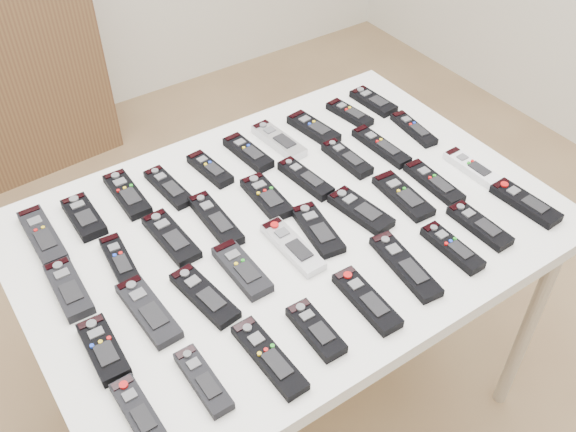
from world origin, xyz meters
TOP-DOWN VIEW (x-y plane):
  - ground at (0.00, 0.00)m, footprint 4.00×4.00m
  - table at (0.08, 0.06)m, footprint 1.25×0.88m
  - remote_0 at (-0.42, 0.33)m, footprint 0.06×0.20m
  - remote_1 at (-0.32, 0.34)m, footprint 0.06×0.15m
  - remote_2 at (-0.20, 0.36)m, footprint 0.06×0.18m
  - remote_3 at (-0.10, 0.33)m, footprint 0.06×0.17m
  - remote_4 at (0.02, 0.33)m, footprint 0.06×0.16m
  - remote_5 at (0.14, 0.34)m, footprint 0.06×0.17m
  - remote_6 at (0.24, 0.34)m, footprint 0.07×0.19m
  - remote_7 at (0.35, 0.33)m, footprint 0.08×0.17m
  - remote_8 at (0.48, 0.33)m, footprint 0.07×0.16m
  - remote_9 at (0.58, 0.35)m, footprint 0.07×0.15m
  - remote_10 at (-0.43, 0.14)m, footprint 0.06×0.17m
  - remote_11 at (-0.31, 0.16)m, footprint 0.06×0.17m
  - remote_12 at (-0.18, 0.16)m, footprint 0.07×0.19m
  - remote_13 at (-0.07, 0.16)m, footprint 0.05×0.19m
  - remote_14 at (0.08, 0.16)m, footprint 0.07×0.17m
  - remote_15 at (0.20, 0.16)m, footprint 0.06×0.18m
  - remote_16 at (0.34, 0.17)m, footprint 0.05×0.16m
  - remote_17 at (0.45, 0.16)m, footprint 0.05×0.19m
  - remote_18 at (0.58, 0.17)m, footprint 0.06×0.17m
  - remote_19 at (-0.43, -0.04)m, footprint 0.06×0.16m
  - remote_20 at (-0.32, -0.01)m, footprint 0.07×0.20m
  - remote_21 at (-0.20, -0.03)m, footprint 0.08×0.19m
  - remote_22 at (-0.10, -0.02)m, footprint 0.06×0.17m
  - remote_23 at (0.04, -0.02)m, footprint 0.06×0.19m
  - remote_24 at (0.12, -0.01)m, footprint 0.09×0.18m
  - remote_25 at (0.24, -0.01)m, footprint 0.08×0.18m
  - remote_26 at (0.36, -0.03)m, footprint 0.07×0.18m
  - remote_27 at (0.46, -0.03)m, footprint 0.05×0.18m
  - remote_28 at (0.59, -0.04)m, footprint 0.05×0.17m
  - remote_29 at (-0.43, -0.21)m, footprint 0.05×0.16m
  - remote_30 at (-0.30, -0.22)m, footprint 0.05×0.16m
  - remote_31 at (-0.17, -0.24)m, footprint 0.06×0.20m
  - remote_32 at (-0.06, -0.24)m, footprint 0.06×0.15m
  - remote_33 at (0.07, -0.24)m, footprint 0.06×0.18m
  - remote_34 at (0.21, -0.21)m, footprint 0.08×0.21m
  - remote_35 at (0.33, -0.23)m, footprint 0.05×0.16m
  - remote_36 at (0.44, -0.21)m, footprint 0.05×0.17m
  - remote_37 at (0.59, -0.22)m, footprint 0.06×0.18m

SIDE VIEW (x-z plane):
  - ground at x=0.00m, z-range 0.00..0.00m
  - table at x=0.08m, z-range 0.33..1.11m
  - remote_3 at x=-0.10m, z-range 0.78..0.80m
  - remote_18 at x=0.58m, z-range 0.78..0.80m
  - remote_24 at x=0.12m, z-range 0.78..0.80m
  - remote_9 at x=0.58m, z-range 0.78..0.80m
  - remote_2 at x=-0.20m, z-range 0.78..0.80m
  - remote_8 at x=0.48m, z-range 0.78..0.80m
  - remote_12 at x=-0.18m, z-range 0.78..0.80m
  - remote_27 at x=0.46m, z-range 0.78..0.80m
  - remote_21 at x=-0.20m, z-range 0.78..0.80m
  - remote_23 at x=0.04m, z-range 0.78..0.80m
  - remote_26 at x=0.36m, z-range 0.78..0.80m
  - remote_31 at x=-0.17m, z-range 0.78..0.80m
  - remote_28 at x=0.59m, z-range 0.78..0.80m
  - remote_17 at x=0.45m, z-range 0.78..0.80m
  - remote_4 at x=0.02m, z-range 0.78..0.80m
  - remote_34 at x=0.21m, z-range 0.78..0.80m
  - remote_11 at x=-0.31m, z-range 0.78..0.80m
  - remote_20 at x=-0.32m, z-range 0.78..0.80m
  - remote_29 at x=-0.43m, z-range 0.78..0.80m
  - remote_36 at x=0.44m, z-range 0.78..0.80m
  - remote_14 at x=0.08m, z-range 0.78..0.80m
  - remote_30 at x=-0.30m, z-range 0.78..0.80m
  - remote_25 at x=0.24m, z-range 0.78..0.80m
  - remote_5 at x=0.14m, z-range 0.78..0.80m
  - remote_1 at x=-0.32m, z-range 0.78..0.80m
  - remote_7 at x=0.35m, z-range 0.78..0.80m
  - remote_6 at x=0.24m, z-range 0.78..0.80m
  - remote_37 at x=0.59m, z-range 0.78..0.80m
  - remote_0 at x=-0.42m, z-range 0.78..0.80m
  - remote_35 at x=0.33m, z-range 0.78..0.80m
  - remote_33 at x=0.07m, z-range 0.78..0.80m
  - remote_10 at x=-0.43m, z-range 0.78..0.80m
  - remote_16 at x=0.34m, z-range 0.78..0.80m
  - remote_32 at x=-0.06m, z-range 0.78..0.80m
  - remote_22 at x=-0.10m, z-range 0.78..0.80m
  - remote_13 at x=-0.07m, z-range 0.78..0.80m
  - remote_15 at x=0.20m, z-range 0.78..0.80m
  - remote_19 at x=-0.43m, z-range 0.78..0.80m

